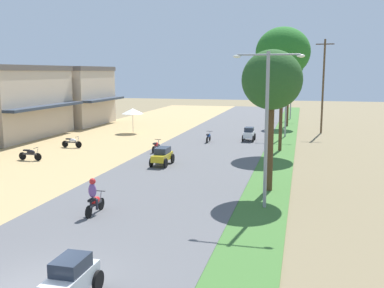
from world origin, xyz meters
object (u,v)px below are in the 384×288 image
(streetlamp_far, at_px, (291,85))
(car_sedan_yellow, at_px, (162,155))
(parked_motorbike_third, at_px, (72,142))
(streetlamp_near, at_px, (267,119))
(motorbike_ahead_third, at_px, (94,197))
(motorbike_ahead_fifth, at_px, (208,137))
(parked_motorbike_second, at_px, (30,154))
(motorbike_ahead_fourth, at_px, (156,146))
(utility_pole_near, at_px, (323,85))
(median_tree_third, at_px, (289,65))
(median_tree_second, at_px, (283,52))
(car_hatchback_silver, at_px, (71,278))
(median_tree_nearest, at_px, (272,81))
(vendor_umbrella, at_px, (133,111))
(streetlamp_mid, at_px, (286,94))
(car_hatchback_white, at_px, (249,133))

(streetlamp_far, xyz_separation_m, car_sedan_yellow, (-7.49, -32.46, -3.81))
(parked_motorbike_third, height_order, streetlamp_near, streetlamp_near)
(motorbike_ahead_third, bearing_deg, streetlamp_far, 80.55)
(motorbike_ahead_fifth, bearing_deg, streetlamp_near, -70.37)
(parked_motorbike_second, distance_m, motorbike_ahead_fourth, 9.27)
(streetlamp_near, bearing_deg, streetlamp_far, 90.00)
(motorbike_ahead_fourth, bearing_deg, motorbike_ahead_fifth, 63.03)
(utility_pole_near, distance_m, motorbike_ahead_third, 32.36)
(streetlamp_near, relative_size, motorbike_ahead_fifth, 3.97)
(streetlamp_far, bearing_deg, parked_motorbike_third, -121.65)
(median_tree_third, distance_m, streetlamp_near, 32.29)
(utility_pole_near, distance_m, motorbike_ahead_fifth, 14.21)
(median_tree_second, bearing_deg, car_hatchback_silver, -99.64)
(parked_motorbike_second, bearing_deg, streetlamp_near, -22.69)
(median_tree_second, relative_size, streetlamp_near, 1.35)
(car_hatchback_silver, bearing_deg, median_tree_nearest, 71.41)
(parked_motorbike_second, bearing_deg, car_hatchback_silver, -53.46)
(car_sedan_yellow, bearing_deg, motorbike_ahead_fourth, 113.38)
(car_hatchback_silver, relative_size, motorbike_ahead_third, 1.11)
(vendor_umbrella, relative_size, motorbike_ahead_fifth, 1.40)
(parked_motorbike_second, xyz_separation_m, streetlamp_mid, (17.13, 16.34, 3.66))
(parked_motorbike_second, height_order, median_tree_nearest, median_tree_nearest)
(car_hatchback_silver, bearing_deg, vendor_umbrella, 108.61)
(car_sedan_yellow, bearing_deg, car_hatchback_silver, -80.22)
(streetlamp_far, height_order, car_sedan_yellow, streetlamp_far)
(streetlamp_mid, relative_size, streetlamp_far, 0.92)
(median_tree_second, relative_size, car_hatchback_white, 4.82)
(streetlamp_mid, height_order, car_hatchback_white, streetlamp_mid)
(car_hatchback_white, bearing_deg, median_tree_second, -55.52)
(motorbike_ahead_third, relative_size, motorbike_ahead_fourth, 1.00)
(motorbike_ahead_fourth, height_order, motorbike_ahead_fifth, same)
(utility_pole_near, xyz_separation_m, car_sedan_yellow, (-10.99, -19.51, -4.22))
(streetlamp_far, distance_m, motorbike_ahead_fourth, 29.71)
(parked_motorbike_third, xyz_separation_m, car_sedan_yellow, (9.46, -4.96, 0.19))
(median_tree_nearest, height_order, motorbike_ahead_fifth, median_tree_nearest)
(car_hatchback_white, height_order, motorbike_ahead_third, motorbike_ahead_third)
(vendor_umbrella, height_order, motorbike_ahead_third, vendor_umbrella)
(parked_motorbike_third, xyz_separation_m, motorbike_ahead_fifth, (10.45, 5.47, 0.02))
(car_hatchback_white, distance_m, motorbike_ahead_fourth, 9.86)
(motorbike_ahead_fifth, bearing_deg, median_tree_second, -22.78)
(parked_motorbike_third, xyz_separation_m, median_tree_third, (16.82, 19.41, 6.47))
(streetlamp_near, distance_m, utility_pole_near, 27.55)
(motorbike_ahead_fourth, bearing_deg, median_tree_nearest, -44.50)
(streetlamp_near, height_order, car_hatchback_silver, streetlamp_near)
(parked_motorbike_second, bearing_deg, streetlamp_far, 62.64)
(streetlamp_near, xyz_separation_m, car_sedan_yellow, (-7.49, 7.81, -3.48))
(streetlamp_mid, height_order, streetlamp_far, streetlamp_far)
(streetlamp_near, height_order, motorbike_ahead_fourth, streetlamp_near)
(median_tree_nearest, height_order, motorbike_ahead_third, median_tree_nearest)
(motorbike_ahead_third, bearing_deg, median_tree_third, 78.64)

